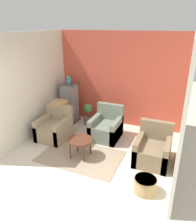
{
  "coord_description": "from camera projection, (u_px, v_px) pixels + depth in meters",
  "views": [
    {
      "loc": [
        1.88,
        -2.86,
        2.94
      ],
      "look_at": [
        0.0,
        1.63,
        0.97
      ],
      "focal_mm": 35.0,
      "sensor_mm": 36.0,
      "label": 1
    }
  ],
  "objects": [
    {
      "name": "area_rug",
      "position": [
        81.0,
        156.0,
        5.21
      ],
      "size": [
        1.9,
        1.23,
        0.01
      ],
      "color": "gray",
      "rests_on": "ground_plane"
    },
    {
      "name": "throw_pillow",
      "position": [
        59.0,
        102.0,
        5.99
      ],
      "size": [
        0.33,
        0.33,
        0.1
      ],
      "color": "tan",
      "rests_on": "armchair_left"
    },
    {
      "name": "ground_plane",
      "position": [
        65.0,
        188.0,
        4.22
      ],
      "size": [
        20.0,
        20.0,
        0.0
      ],
      "primitive_type": "plane",
      "color": "beige",
      "rests_on": "ground"
    },
    {
      "name": "wall_back_accent",
      "position": [
        119.0,
        80.0,
        6.5
      ],
      "size": [
        3.89,
        0.06,
        2.77
      ],
      "color": "#C64C38",
      "rests_on": "ground_plane"
    },
    {
      "name": "coffee_table",
      "position": [
        80.0,
        141.0,
        5.06
      ],
      "size": [
        0.57,
        0.57,
        0.46
      ],
      "color": "#512D1E",
      "rests_on": "ground_plane"
    },
    {
      "name": "armchair_right",
      "position": [
        153.0,
        150.0,
        4.93
      ],
      "size": [
        0.75,
        0.84,
        0.88
      ],
      "color": "#7A664C",
      "rests_on": "ground_plane"
    },
    {
      "name": "wall_right",
      "position": [
        185.0,
        107.0,
        4.4
      ],
      "size": [
        0.06,
        3.25,
        2.77
      ],
      "color": "beige",
      "rests_on": "ground_plane"
    },
    {
      "name": "wicker_basket",
      "position": [
        145.0,
        185.0,
        4.05
      ],
      "size": [
        0.42,
        0.42,
        0.3
      ],
      "color": "tan",
      "rests_on": "ground_plane"
    },
    {
      "name": "wall_left",
      "position": [
        31.0,
        87.0,
        5.78
      ],
      "size": [
        0.06,
        3.25,
        2.77
      ],
      "color": "beige",
      "rests_on": "ground_plane"
    },
    {
      "name": "birdcage",
      "position": [
        70.0,
        103.0,
        6.92
      ],
      "size": [
        0.51,
        0.51,
        1.23
      ],
      "color": "#555559",
      "rests_on": "ground_plane"
    },
    {
      "name": "potted_plant",
      "position": [
        88.0,
        114.0,
        6.75
      ],
      "size": [
        0.29,
        0.27,
        0.67
      ],
      "color": "#66605B",
      "rests_on": "ground_plane"
    },
    {
      "name": "parrot",
      "position": [
        69.0,
        80.0,
        6.64
      ],
      "size": [
        0.12,
        0.23,
        0.27
      ],
      "color": "teal",
      "rests_on": "birdcage"
    },
    {
      "name": "armchair_middle",
      "position": [
        106.0,
        128.0,
        5.99
      ],
      "size": [
        0.75,
        0.84,
        0.88
      ],
      "color": "slate",
      "rests_on": "ground_plane"
    },
    {
      "name": "armchair_left",
      "position": [
        55.0,
        128.0,
        5.97
      ],
      "size": [
        0.75,
        0.84,
        0.88
      ],
      "color": "#9E896B",
      "rests_on": "ground_plane"
    }
  ]
}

